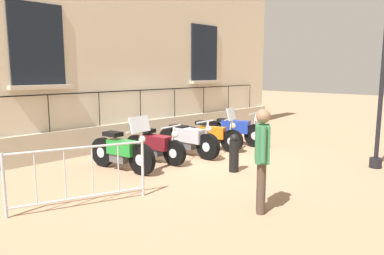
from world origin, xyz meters
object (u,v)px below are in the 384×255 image
object	(u,v)px
motorcycle_silver	(188,140)
crowd_barrier	(79,174)
bollard	(234,153)
motorcycle_maroon	(155,146)
motorcycle_blue	(235,131)
lamppost	(384,54)
pedestrian_standing	(262,155)
motorcycle_green	(122,151)
motorcycle_orange	(212,136)

from	to	relation	value
motorcycle_silver	crowd_barrier	bearing A→B (deg)	-71.34
motorcycle_silver	bollard	world-z (taller)	motorcycle_silver
motorcycle_maroon	motorcycle_blue	bearing A→B (deg)	87.94
lamppost	bollard	distance (m)	4.12
lamppost	motorcycle_silver	bearing A→B (deg)	-151.59
bollard	pedestrian_standing	xyz separation A→B (m)	(1.81, -1.62, 0.53)
pedestrian_standing	motorcycle_green	bearing A→B (deg)	-178.19
motorcycle_green	motorcycle_orange	xyz separation A→B (m)	(0.05, 3.12, -0.02)
motorcycle_green	bollard	distance (m)	2.59
motorcycle_silver	motorcycle_maroon	bearing A→B (deg)	-94.39
motorcycle_blue	pedestrian_standing	size ratio (longest dim) A/B	1.22
motorcycle_green	motorcycle_orange	distance (m)	3.12
bollard	pedestrian_standing	distance (m)	2.49
motorcycle_maroon	crowd_barrier	distance (m)	3.19
motorcycle_blue	lamppost	xyz separation A→B (m)	(4.10, 0.19, 2.23)
lamppost	bollard	bearing A→B (deg)	-130.23
motorcycle_green	bollard	xyz separation A→B (m)	(1.92, 1.74, -0.01)
motorcycle_green	motorcycle_maroon	bearing A→B (deg)	93.80
lamppost	pedestrian_standing	size ratio (longest dim) A/B	2.57
motorcycle_silver	pedestrian_standing	size ratio (longest dim) A/B	1.25
crowd_barrier	bollard	size ratio (longest dim) A/B	2.51
motorcycle_maroon	motorcycle_orange	world-z (taller)	motorcycle_orange
motorcycle_green	motorcycle_maroon	xyz separation A→B (m)	(-0.07, 1.04, -0.02)
motorcycle_blue	bollard	distance (m)	3.08
motorcycle_green	bollard	size ratio (longest dim) A/B	2.26
crowd_barrier	lamppost	bearing A→B (deg)	65.74
motorcycle_green	lamppost	bearing A→B (deg)	46.56
motorcycle_green	motorcycle_blue	xyz separation A→B (m)	(0.04, 4.19, -0.00)
motorcycle_maroon	motorcycle_silver	distance (m)	1.11
motorcycle_silver	bollard	distance (m)	1.94
motorcycle_maroon	bollard	distance (m)	2.11
pedestrian_standing	motorcycle_blue	bearing A→B (deg)	132.09
motorcycle_green	crowd_barrier	size ratio (longest dim) A/B	0.90
motorcycle_maroon	pedestrian_standing	world-z (taller)	pedestrian_standing
motorcycle_blue	bollard	xyz separation A→B (m)	(1.87, -2.45, -0.01)
lamppost	motorcycle_green	bearing A→B (deg)	-133.44
motorcycle_green	crowd_barrier	world-z (taller)	motorcycle_green
motorcycle_green	motorcycle_silver	xyz separation A→B (m)	(0.02, 2.15, -0.01)
motorcycle_silver	crowd_barrier	world-z (taller)	crowd_barrier
motorcycle_orange	crowd_barrier	xyz separation A→B (m)	(1.31, -4.93, 0.14)
motorcycle_maroon	pedestrian_standing	xyz separation A→B (m)	(3.79, -0.92, 0.54)
crowd_barrier	pedestrian_standing	xyz separation A→B (m)	(2.37, 1.94, 0.40)
motorcycle_silver	motorcycle_blue	bearing A→B (deg)	89.21
motorcycle_silver	lamppost	xyz separation A→B (m)	(4.13, 2.24, 2.24)
motorcycle_orange	pedestrian_standing	size ratio (longest dim) A/B	1.10
motorcycle_maroon	crowd_barrier	size ratio (longest dim) A/B	0.87
motorcycle_blue	lamppost	bearing A→B (deg)	2.67
motorcycle_maroon	lamppost	xyz separation A→B (m)	(4.22, 3.34, 2.25)
motorcycle_orange	pedestrian_standing	bearing A→B (deg)	-39.20
motorcycle_maroon	lamppost	world-z (taller)	lamppost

